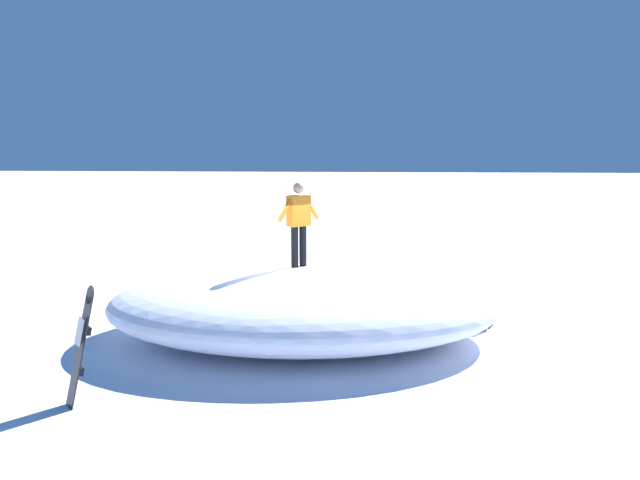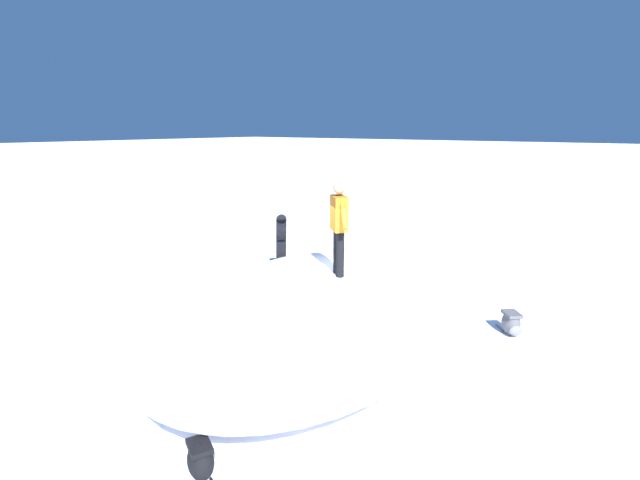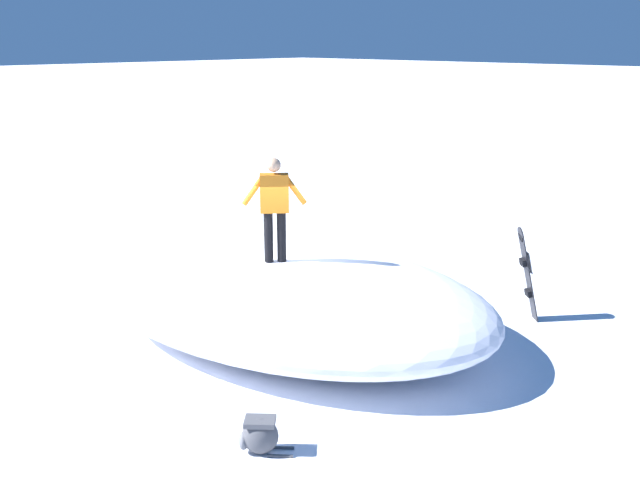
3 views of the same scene
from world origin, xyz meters
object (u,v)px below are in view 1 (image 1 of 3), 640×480
Objects in this scene: snowboarder_standing at (299,219)px; backpack_far at (224,289)px; backpack_near at (484,318)px; snowboard_primary_upright at (81,344)px.

snowboarder_standing reaches higher than backpack_far.
backpack_far is at bearing -16.51° from backpack_near.
backpack_far is at bearing -46.38° from snowboarder_standing.
backpack_near is (-6.04, -4.10, -0.62)m from snowboard_primary_upright.
snowboard_primary_upright is (2.43, 3.47, -1.37)m from snowboarder_standing.
backpack_near is 6.12m from backpack_far.
snowboard_primary_upright is 2.66× the size of backpack_near.
snowboard_primary_upright is at bearing 54.93° from snowboarder_standing.
snowboarder_standing is 2.59× the size of backpack_far.
snowboarder_standing is 4.45m from snowboard_primary_upright.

